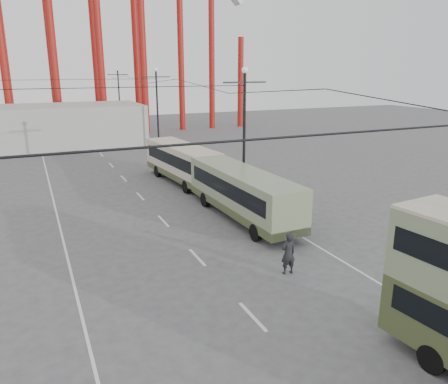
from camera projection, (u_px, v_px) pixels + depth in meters
name	position (u px, v px, depth m)	size (l,w,h in m)	color
ground	(341.00, 373.00, 13.64)	(160.00, 160.00, 0.00)	#4D4D50
road_markings	(150.00, 204.00, 30.60)	(12.52, 120.00, 0.01)	silver
lamp_post_mid	(244.00, 136.00, 30.37)	(3.20, 0.44, 9.32)	black
lamp_post_far	(157.00, 110.00, 49.69)	(3.20, 0.44, 9.32)	black
lamp_post_distant	(119.00, 98.00, 69.01)	(3.20, 0.44, 9.32)	black
fairground_shed	(47.00, 127.00, 51.87)	(22.00, 10.00, 5.00)	#AEAFA9
single_decker_green	(242.00, 192.00, 27.30)	(2.86, 11.04, 3.10)	gray
single_decker_cream	(182.00, 162.00, 36.18)	(3.47, 10.20, 3.11)	#BEB299
pedestrian	(288.00, 253.00, 20.04)	(0.73, 0.48, 2.01)	black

